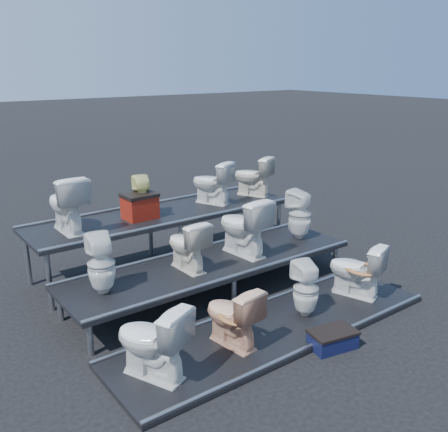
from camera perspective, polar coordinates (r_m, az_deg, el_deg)
ground at (r=7.08m, az=-1.29°, el=-8.73°), size 80.00×80.00×0.00m
tier_front at (r=6.17m, az=5.89°, el=-12.66°), size 4.20×1.20×0.06m
tier_mid at (r=6.98m, az=-1.30°, el=-7.03°), size 4.20×1.20×0.46m
tier_back at (r=7.93m, az=-6.76°, el=-2.58°), size 4.20×1.20×0.86m
toilet_0 at (r=5.12m, az=-8.28°, el=-13.93°), size 0.72×0.89×0.80m
toilet_1 at (r=5.61m, az=0.92°, el=-11.29°), size 0.49×0.74×0.71m
toilet_2 at (r=6.30m, az=9.34°, el=-8.21°), size 0.39×0.39×0.71m
toilet_3 at (r=6.95m, az=14.83°, el=-5.93°), size 0.62×0.82×0.74m
toilet_4 at (r=6.04m, az=-13.85°, el=-5.36°), size 0.39×0.39×0.73m
toilet_5 at (r=6.55m, az=-4.25°, el=-3.31°), size 0.40×0.68×0.68m
toilet_6 at (r=7.04m, az=2.18°, el=-1.14°), size 0.53×0.86×0.84m
toilet_7 at (r=7.77m, az=8.66°, el=0.17°), size 0.41×0.42×0.77m
toilet_8 at (r=7.10m, az=-17.56°, el=1.37°), size 0.45×0.78×0.79m
toilet_9 at (r=7.55m, az=-9.31°, el=2.20°), size 0.35×0.35×0.62m
toilet_10 at (r=8.17m, az=-1.42°, el=3.85°), size 0.63×0.79×0.70m
toilet_11 at (r=8.69m, az=3.29°, el=4.59°), size 0.63×0.77×0.69m
red_crate at (r=7.51m, az=-9.58°, el=0.96°), size 0.47×0.38×0.33m
step_stool at (r=5.91m, az=12.30°, el=-13.71°), size 0.56×0.40×0.18m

